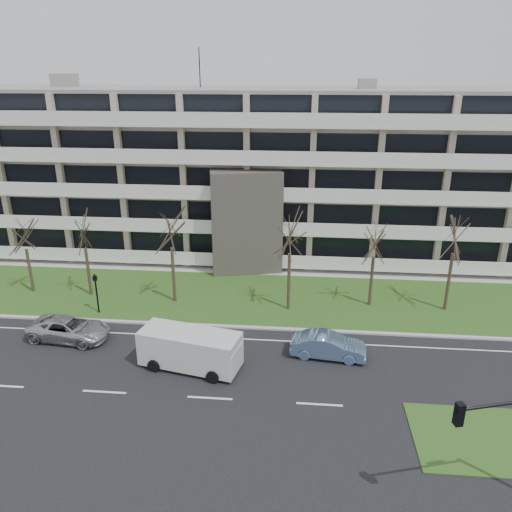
# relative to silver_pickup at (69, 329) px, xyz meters

# --- Properties ---
(ground) EXTENTS (160.00, 160.00, 0.00)m
(ground) POSITION_rel_silver_pickup_xyz_m (10.46, -5.47, -0.75)
(ground) COLOR black
(ground) RESTS_ON ground
(grass_verge) EXTENTS (90.00, 10.00, 0.06)m
(grass_verge) POSITION_rel_silver_pickup_xyz_m (10.46, 7.53, -0.72)
(grass_verge) COLOR #2E551C
(grass_verge) RESTS_ON ground
(curb) EXTENTS (90.00, 0.35, 0.12)m
(curb) POSITION_rel_silver_pickup_xyz_m (10.46, 2.53, -0.69)
(curb) COLOR #B2B2AD
(curb) RESTS_ON ground
(sidewalk) EXTENTS (90.00, 2.00, 0.08)m
(sidewalk) POSITION_rel_silver_pickup_xyz_m (10.46, 13.03, -0.71)
(sidewalk) COLOR #B2B2AD
(sidewalk) RESTS_ON ground
(grass_median) EXTENTS (7.00, 5.00, 0.06)m
(grass_median) POSITION_rel_silver_pickup_xyz_m (24.46, -7.47, -0.72)
(grass_median) COLOR #2E551C
(grass_median) RESTS_ON ground
(lane_edge_line) EXTENTS (90.00, 0.12, 0.01)m
(lane_edge_line) POSITION_rel_silver_pickup_xyz_m (10.46, 1.03, -0.75)
(lane_edge_line) COLOR white
(lane_edge_line) RESTS_ON ground
(apartment_building) EXTENTS (60.50, 15.10, 18.75)m
(apartment_building) POSITION_rel_silver_pickup_xyz_m (10.45, 19.85, 6.86)
(apartment_building) COLOR tan
(apartment_building) RESTS_ON ground
(silver_pickup) EXTENTS (5.66, 3.07, 1.51)m
(silver_pickup) POSITION_rel_silver_pickup_xyz_m (0.00, 0.00, 0.00)
(silver_pickup) COLOR #B6B8BE
(silver_pickup) RESTS_ON ground
(blue_sedan) EXTENTS (4.82, 2.13, 1.54)m
(blue_sedan) POSITION_rel_silver_pickup_xyz_m (17.10, -0.61, 0.02)
(blue_sedan) COLOR #759BCA
(blue_sedan) RESTS_ON ground
(white_van) EXTENTS (6.36, 3.47, 2.34)m
(white_van) POSITION_rel_silver_pickup_xyz_m (8.85, -2.55, 0.64)
(white_van) COLOR silver
(white_van) RESTS_ON ground
(pedestrian_signal) EXTENTS (0.32, 0.26, 3.11)m
(pedestrian_signal) POSITION_rel_silver_pickup_xyz_m (0.46, 3.82, 1.22)
(pedestrian_signal) COLOR black
(pedestrian_signal) RESTS_ON ground
(tree_1) EXTENTS (3.27, 3.27, 6.55)m
(tree_1) POSITION_rel_silver_pickup_xyz_m (-6.29, 6.96, 4.33)
(tree_1) COLOR #382B21
(tree_1) RESTS_ON ground
(tree_2) EXTENTS (3.57, 3.57, 7.14)m
(tree_2) POSITION_rel_silver_pickup_xyz_m (-1.36, 6.79, 4.79)
(tree_2) COLOR #382B21
(tree_2) RESTS_ON ground
(tree_3) EXTENTS (3.95, 3.95, 7.90)m
(tree_3) POSITION_rel_silver_pickup_xyz_m (5.59, 6.29, 5.39)
(tree_3) COLOR #382B21
(tree_3) RESTS_ON ground
(tree_4) EXTENTS (4.00, 4.00, 8.00)m
(tree_4) POSITION_rel_silver_pickup_xyz_m (14.40, 5.74, 5.47)
(tree_4) COLOR #382B21
(tree_4) RESTS_ON ground
(tree_5) EXTENTS (3.49, 3.49, 6.97)m
(tree_5) POSITION_rel_silver_pickup_xyz_m (20.57, 6.97, 4.66)
(tree_5) COLOR #382B21
(tree_5) RESTS_ON ground
(tree_6) EXTENTS (4.03, 4.03, 8.07)m
(tree_6) POSITION_rel_silver_pickup_xyz_m (26.11, 6.71, 5.52)
(tree_6) COLOR #382B21
(tree_6) RESTS_ON ground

